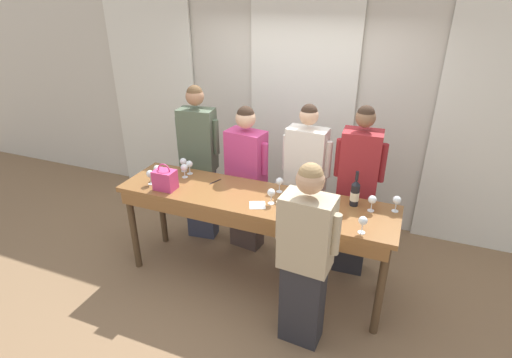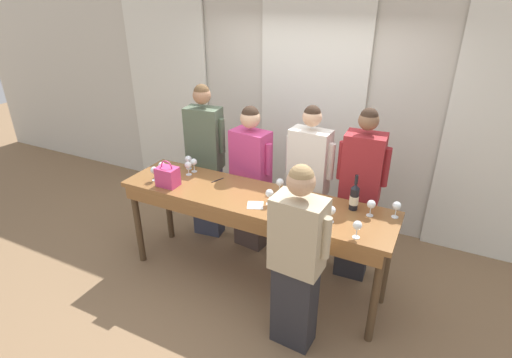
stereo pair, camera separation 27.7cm
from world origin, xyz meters
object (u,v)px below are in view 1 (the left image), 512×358
at_px(wine_glass_back_mid, 372,200).
at_px(wine_glass_by_bottle, 189,164).
at_px(wine_glass_back_right, 157,169).
at_px(guest_striped_shirt, 356,193).
at_px(wine_glass_center_left, 183,162).
at_px(guest_cream_sweater, 305,185).
at_px(guest_olive_jacket, 199,163).
at_px(host_pouring, 305,257).
at_px(guest_pink_top, 246,178).
at_px(wine_glass_back_left, 184,168).
at_px(handbag, 165,179).
at_px(wine_glass_front_mid, 271,193).
at_px(tasting_bar, 252,208).
at_px(wine_glass_front_left, 280,182).
at_px(wine_glass_near_host, 335,208).
at_px(wine_bottle, 355,193).
at_px(wine_glass_center_mid, 363,221).
at_px(wine_glass_center_right, 397,201).
at_px(wine_glass_front_right, 150,174).

relative_size(wine_glass_back_mid, wine_glass_by_bottle, 1.00).
relative_size(wine_glass_back_right, guest_striped_shirt, 0.08).
height_order(wine_glass_center_left, guest_cream_sweater, guest_cream_sweater).
height_order(guest_olive_jacket, host_pouring, guest_olive_jacket).
bearing_deg(wine_glass_back_mid, guest_pink_top, 162.77).
bearing_deg(wine_glass_center_left, guest_olive_jacket, 88.12).
relative_size(wine_glass_back_left, guest_olive_jacket, 0.08).
xyz_separation_m(handbag, wine_glass_front_mid, (1.05, 0.11, 0.01)).
relative_size(wine_glass_front_mid, guest_cream_sweater, 0.08).
xyz_separation_m(handbag, wine_glass_back_right, (-0.20, 0.16, 0.01)).
height_order(tasting_bar, wine_glass_front_left, wine_glass_front_left).
xyz_separation_m(wine_glass_center_left, guest_cream_sweater, (1.25, 0.31, -0.19)).
xyz_separation_m(wine_glass_near_host, guest_striped_shirt, (0.09, 0.68, -0.17)).
xyz_separation_m(tasting_bar, wine_glass_front_mid, (0.20, -0.04, 0.22)).
bearing_deg(wine_bottle, host_pouring, -108.11).
xyz_separation_m(wine_glass_front_mid, wine_glass_center_mid, (0.83, -0.18, 0.00)).
distance_m(wine_glass_back_left, guest_pink_top, 0.70).
height_order(wine_bottle, wine_glass_center_mid, wine_bottle).
height_order(handbag, wine_glass_back_mid, handbag).
distance_m(tasting_bar, wine_glass_center_mid, 1.08).
bearing_deg(guest_striped_shirt, guest_pink_top, 180.00).
xyz_separation_m(wine_bottle, guest_cream_sweater, (-0.55, 0.38, -0.20)).
xyz_separation_m(tasting_bar, wine_glass_center_right, (1.26, 0.23, 0.22)).
distance_m(tasting_bar, host_pouring, 0.84).
height_order(wine_glass_front_mid, wine_glass_near_host, same).
bearing_deg(wine_glass_center_left, host_pouring, -27.08).
relative_size(wine_bottle, wine_glass_near_host, 2.24).
height_order(wine_glass_front_right, guest_pink_top, guest_pink_top).
bearing_deg(wine_glass_back_left, wine_glass_back_mid, 0.42).
relative_size(wine_glass_back_mid, wine_glass_near_host, 1.00).
xyz_separation_m(wine_glass_back_mid, guest_striped_shirt, (-0.19, 0.43, -0.17)).
relative_size(wine_glass_front_left, wine_glass_center_right, 1.00).
bearing_deg(guest_pink_top, guest_olive_jacket, -180.00).
xyz_separation_m(wine_bottle, wine_glass_back_mid, (0.16, -0.05, -0.01)).
xyz_separation_m(wine_bottle, wine_glass_front_mid, (-0.70, -0.25, -0.01)).
xyz_separation_m(tasting_bar, host_pouring, (0.66, -0.52, -0.03)).
bearing_deg(guest_cream_sweater, host_pouring, -74.15).
relative_size(tasting_bar, wine_glass_back_mid, 17.89).
relative_size(wine_glass_front_right, wine_glass_center_left, 1.00).
height_order(wine_glass_front_mid, wine_glass_back_mid, same).
relative_size(wine_glass_front_right, wine_glass_near_host, 1.00).
distance_m(handbag, guest_pink_top, 0.94).
relative_size(guest_cream_sweater, guest_striped_shirt, 0.98).
relative_size(wine_glass_front_mid, guest_olive_jacket, 0.08).
relative_size(wine_glass_back_right, wine_glass_near_host, 1.00).
relative_size(wine_bottle, wine_glass_front_mid, 2.24).
relative_size(wine_glass_center_left, wine_glass_back_right, 1.00).
bearing_deg(guest_olive_jacket, wine_glass_center_right, -9.39).
height_order(wine_bottle, wine_glass_near_host, wine_bottle).
bearing_deg(wine_bottle, wine_glass_near_host, -111.10).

